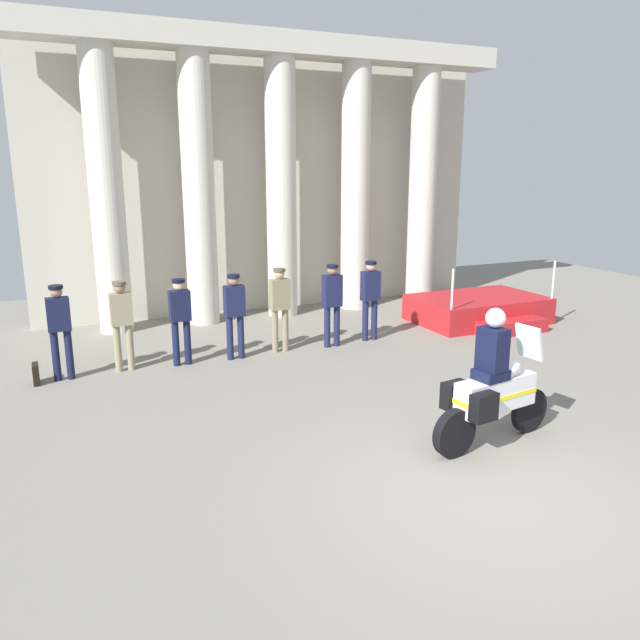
# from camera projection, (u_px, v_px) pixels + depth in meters

# --- Properties ---
(ground_plane) EXTENTS (28.00, 28.00, 0.00)m
(ground_plane) POSITION_uv_depth(u_px,v_px,m) (494.00, 494.00, 7.16)
(ground_plane) COLOR gray
(colonnade_backdrop) EXTENTS (11.73, 1.58, 6.90)m
(colonnade_backdrop) POSITION_uv_depth(u_px,v_px,m) (274.00, 166.00, 15.43)
(colonnade_backdrop) COLOR beige
(colonnade_backdrop) RESTS_ON ground_plane
(reviewing_stand) EXTENTS (3.03, 2.48, 1.52)m
(reviewing_stand) POSITION_uv_depth(u_px,v_px,m) (480.00, 310.00, 15.00)
(reviewing_stand) COLOR #B21E23
(reviewing_stand) RESTS_ON ground_plane
(officer_in_row_0) EXTENTS (0.38, 0.24, 1.69)m
(officer_in_row_0) POSITION_uv_depth(u_px,v_px,m) (59.00, 325.00, 10.77)
(officer_in_row_0) COLOR #141938
(officer_in_row_0) RESTS_ON ground_plane
(officer_in_row_1) EXTENTS (0.38, 0.24, 1.67)m
(officer_in_row_1) POSITION_uv_depth(u_px,v_px,m) (122.00, 319.00, 11.27)
(officer_in_row_1) COLOR gray
(officer_in_row_1) RESTS_ON ground_plane
(officer_in_row_2) EXTENTS (0.38, 0.24, 1.65)m
(officer_in_row_2) POSITION_uv_depth(u_px,v_px,m) (180.00, 315.00, 11.60)
(officer_in_row_2) COLOR #141938
(officer_in_row_2) RESTS_ON ground_plane
(officer_in_row_3) EXTENTS (0.38, 0.24, 1.67)m
(officer_in_row_3) POSITION_uv_depth(u_px,v_px,m) (235.00, 310.00, 11.97)
(officer_in_row_3) COLOR #191E42
(officer_in_row_3) RESTS_ON ground_plane
(officer_in_row_4) EXTENTS (0.38, 0.24, 1.70)m
(officer_in_row_4) POSITION_uv_depth(u_px,v_px,m) (280.00, 303.00, 12.45)
(officer_in_row_4) COLOR #847A5B
(officer_in_row_4) RESTS_ON ground_plane
(officer_in_row_5) EXTENTS (0.38, 0.24, 1.72)m
(officer_in_row_5) POSITION_uv_depth(u_px,v_px,m) (332.00, 299.00, 12.80)
(officer_in_row_5) COLOR #191E42
(officer_in_row_5) RESTS_ON ground_plane
(officer_in_row_6) EXTENTS (0.38, 0.24, 1.72)m
(officer_in_row_6) POSITION_uv_depth(u_px,v_px,m) (370.00, 294.00, 13.28)
(officer_in_row_6) COLOR #191E42
(officer_in_row_6) RESTS_ON ground_plane
(motorcycle_with_rider) EXTENTS (2.08, 0.75, 1.90)m
(motorcycle_with_rider) POSITION_uv_depth(u_px,v_px,m) (492.00, 389.00, 8.26)
(motorcycle_with_rider) COLOR black
(motorcycle_with_rider) RESTS_ON ground_plane
(briefcase_on_ground) EXTENTS (0.10, 0.32, 0.36)m
(briefcase_on_ground) POSITION_uv_depth(u_px,v_px,m) (36.00, 374.00, 10.75)
(briefcase_on_ground) COLOR black
(briefcase_on_ground) RESTS_ON ground_plane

